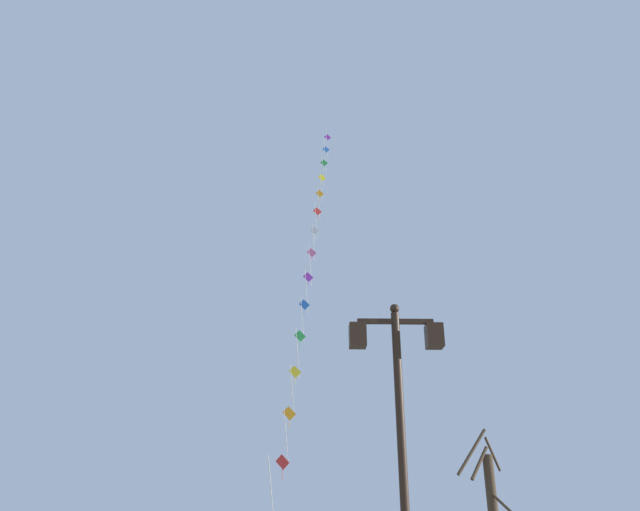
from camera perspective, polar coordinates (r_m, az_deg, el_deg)
twin_lantern_lamp_post at (r=10.11m, az=7.43°, el=-13.32°), size 1.57×0.28×5.27m
kite_train at (r=26.68m, az=-0.83°, el=0.02°), size 2.41×14.80×23.82m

